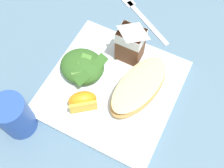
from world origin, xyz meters
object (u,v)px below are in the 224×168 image
(green_salad_pile, at_px, (82,66))
(orange_wedge_front, at_px, (83,101))
(white_plate, at_px, (112,88))
(cheesy_pizza_bread, at_px, (139,87))
(drinking_blue_cup, at_px, (15,116))
(metal_fork, at_px, (141,16))
(milk_carton, at_px, (132,41))

(green_salad_pile, xyz_separation_m, orange_wedge_front, (0.04, -0.07, -0.00))
(white_plate, bearing_deg, cheesy_pizza_bread, 15.50)
(cheesy_pizza_bread, bearing_deg, drinking_blue_cup, -136.78)
(metal_fork, height_order, drinking_blue_cup, drinking_blue_cup)
(green_salad_pile, xyz_separation_m, drinking_blue_cup, (-0.06, -0.17, 0.01))
(green_salad_pile, relative_size, orange_wedge_front, 1.44)
(metal_fork, bearing_deg, drinking_blue_cup, -105.05)
(drinking_blue_cup, bearing_deg, white_plate, 50.70)
(green_salad_pile, distance_m, orange_wedge_front, 0.08)
(orange_wedge_front, xyz_separation_m, drinking_blue_cup, (-0.10, -0.09, 0.01))
(cheesy_pizza_bread, distance_m, milk_carton, 0.10)
(green_salad_pile, relative_size, milk_carton, 0.91)
(metal_fork, relative_size, drinking_blue_cup, 1.69)
(drinking_blue_cup, bearing_deg, green_salad_pile, 71.58)
(milk_carton, relative_size, metal_fork, 0.64)
(milk_carton, xyz_separation_m, orange_wedge_front, (-0.04, -0.16, -0.04))
(drinking_blue_cup, bearing_deg, milk_carton, 61.57)
(milk_carton, bearing_deg, orange_wedge_front, -103.66)
(green_salad_pile, relative_size, drinking_blue_cup, 0.98)
(white_plate, xyz_separation_m, drinking_blue_cup, (-0.13, -0.16, 0.04))
(green_salad_pile, bearing_deg, drinking_blue_cup, -108.42)
(orange_wedge_front, bearing_deg, white_plate, 62.95)
(cheesy_pizza_bread, relative_size, drinking_blue_cup, 1.80)
(orange_wedge_front, bearing_deg, metal_fork, 88.75)
(green_salad_pile, bearing_deg, metal_fork, 77.57)
(white_plate, relative_size, drinking_blue_cup, 2.75)
(metal_fork, xyz_separation_m, drinking_blue_cup, (-0.10, -0.39, 0.05))
(milk_carton, relative_size, orange_wedge_front, 1.58)
(metal_fork, bearing_deg, orange_wedge_front, -91.25)
(cheesy_pizza_bread, xyz_separation_m, metal_fork, (-0.08, 0.21, -0.03))
(cheesy_pizza_bread, distance_m, metal_fork, 0.23)
(drinking_blue_cup, bearing_deg, orange_wedge_front, 43.88)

